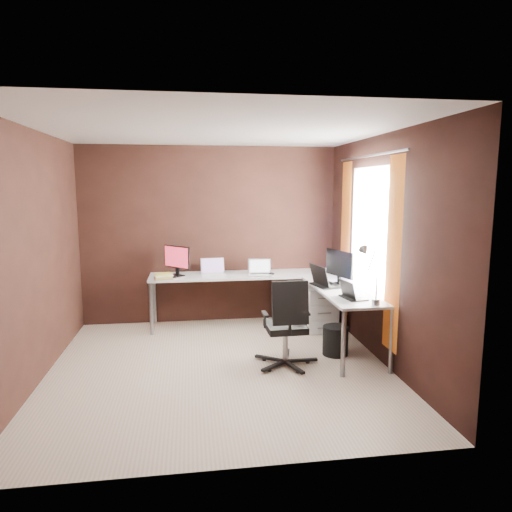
{
  "coord_description": "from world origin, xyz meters",
  "views": [
    {
      "loc": [
        -0.28,
        -4.69,
        1.94
      ],
      "look_at": [
        0.54,
        0.95,
        1.06
      ],
      "focal_mm": 32.0,
      "sensor_mm": 36.0,
      "label": 1
    }
  ],
  "objects_px": {
    "laptop_white": "(213,271)",
    "laptop_silver": "(260,271)",
    "office_chair": "(286,341)",
    "wastebasket": "(335,340)",
    "drawer_pedestal": "(319,308)",
    "desk_lamp": "(369,267)",
    "laptop_black_big": "(324,282)",
    "laptop_black_small": "(351,295)",
    "book_stack": "(163,276)",
    "monitor_left": "(177,259)",
    "monitor_right": "(340,265)"
  },
  "relations": [
    {
      "from": "laptop_white",
      "to": "laptop_silver",
      "type": "relative_size",
      "value": 1.0
    },
    {
      "from": "laptop_white",
      "to": "office_chair",
      "type": "distance_m",
      "value": 1.81
    },
    {
      "from": "laptop_silver",
      "to": "wastebasket",
      "type": "bearing_deg",
      "value": -54.33
    },
    {
      "from": "office_chair",
      "to": "drawer_pedestal",
      "type": "bearing_deg",
      "value": 58.27
    },
    {
      "from": "desk_lamp",
      "to": "laptop_black_big",
      "type": "bearing_deg",
      "value": 112.19
    },
    {
      "from": "laptop_black_small",
      "to": "book_stack",
      "type": "distance_m",
      "value": 2.49
    },
    {
      "from": "drawer_pedestal",
      "to": "book_stack",
      "type": "relative_size",
      "value": 2.25
    },
    {
      "from": "laptop_black_big",
      "to": "book_stack",
      "type": "height_order",
      "value": "laptop_black_big"
    },
    {
      "from": "laptop_black_small",
      "to": "wastebasket",
      "type": "xyz_separation_m",
      "value": [
        -0.08,
        0.26,
        -0.61
      ]
    },
    {
      "from": "book_stack",
      "to": "laptop_black_small",
      "type": "bearing_deg",
      "value": -33.25
    },
    {
      "from": "drawer_pedestal",
      "to": "wastebasket",
      "type": "distance_m",
      "value": 0.97
    },
    {
      "from": "office_chair",
      "to": "monitor_left",
      "type": "bearing_deg",
      "value": 126.14
    },
    {
      "from": "laptop_black_small",
      "to": "wastebasket",
      "type": "bearing_deg",
      "value": 7.27
    },
    {
      "from": "laptop_silver",
      "to": "wastebasket",
      "type": "xyz_separation_m",
      "value": [
        0.7,
        -1.22,
        -0.61
      ]
    },
    {
      "from": "laptop_black_big",
      "to": "laptop_black_small",
      "type": "distance_m",
      "value": 0.65
    },
    {
      "from": "monitor_left",
      "to": "laptop_black_small",
      "type": "xyz_separation_m",
      "value": [
        1.9,
        -1.57,
        -0.19
      ]
    },
    {
      "from": "laptop_silver",
      "to": "office_chair",
      "type": "relative_size",
      "value": 0.35
    },
    {
      "from": "laptop_black_big",
      "to": "wastebasket",
      "type": "bearing_deg",
      "value": 173.22
    },
    {
      "from": "laptop_black_small",
      "to": "book_stack",
      "type": "height_order",
      "value": "laptop_black_small"
    },
    {
      "from": "laptop_white",
      "to": "laptop_black_small",
      "type": "height_order",
      "value": "laptop_white"
    },
    {
      "from": "drawer_pedestal",
      "to": "laptop_black_big",
      "type": "distance_m",
      "value": 0.76
    },
    {
      "from": "drawer_pedestal",
      "to": "laptop_black_big",
      "type": "xyz_separation_m",
      "value": [
        -0.11,
        -0.57,
        0.49
      ]
    },
    {
      "from": "monitor_left",
      "to": "monitor_right",
      "type": "xyz_separation_m",
      "value": [
        2.0,
        -0.86,
        0.01
      ]
    },
    {
      "from": "monitor_right",
      "to": "laptop_black_small",
      "type": "xyz_separation_m",
      "value": [
        -0.1,
        -0.71,
        -0.2
      ]
    },
    {
      "from": "monitor_left",
      "to": "laptop_silver",
      "type": "distance_m",
      "value": 1.14
    },
    {
      "from": "laptop_white",
      "to": "monitor_right",
      "type": "bearing_deg",
      "value": -34.63
    },
    {
      "from": "monitor_right",
      "to": "book_stack",
      "type": "relative_size",
      "value": 1.89
    },
    {
      "from": "monitor_right",
      "to": "laptop_white",
      "type": "height_order",
      "value": "monitor_right"
    },
    {
      "from": "drawer_pedestal",
      "to": "laptop_black_small",
      "type": "height_order",
      "value": "laptop_black_small"
    },
    {
      "from": "laptop_white",
      "to": "book_stack",
      "type": "xyz_separation_m",
      "value": [
        -0.67,
        -0.24,
        -0.01
      ]
    },
    {
      "from": "laptop_white",
      "to": "laptop_silver",
      "type": "xyz_separation_m",
      "value": [
        0.64,
        -0.13,
        -0.0
      ]
    },
    {
      "from": "laptop_black_small",
      "to": "office_chair",
      "type": "xyz_separation_m",
      "value": [
        -0.71,
        0.01,
        -0.49
      ]
    },
    {
      "from": "drawer_pedestal",
      "to": "desk_lamp",
      "type": "relative_size",
      "value": 0.98
    },
    {
      "from": "monitor_left",
      "to": "laptop_black_big",
      "type": "bearing_deg",
      "value": 18.22
    },
    {
      "from": "laptop_silver",
      "to": "monitor_left",
      "type": "bearing_deg",
      "value": -179.06
    },
    {
      "from": "desk_lamp",
      "to": "laptop_silver",
      "type": "bearing_deg",
      "value": 125.83
    },
    {
      "from": "laptop_silver",
      "to": "drawer_pedestal",
      "type": "bearing_deg",
      "value": -12.95
    },
    {
      "from": "monitor_left",
      "to": "laptop_silver",
      "type": "relative_size",
      "value": 1.21
    },
    {
      "from": "laptop_black_big",
      "to": "desk_lamp",
      "type": "xyz_separation_m",
      "value": [
        0.21,
        -0.86,
        0.33
      ]
    },
    {
      "from": "laptop_silver",
      "to": "laptop_black_small",
      "type": "height_order",
      "value": "laptop_silver"
    },
    {
      "from": "laptop_black_big",
      "to": "book_stack",
      "type": "relative_size",
      "value": 1.71
    },
    {
      "from": "laptop_silver",
      "to": "book_stack",
      "type": "relative_size",
      "value": 1.27
    },
    {
      "from": "monitor_left",
      "to": "wastebasket",
      "type": "relative_size",
      "value": 1.21
    },
    {
      "from": "laptop_white",
      "to": "desk_lamp",
      "type": "xyz_separation_m",
      "value": [
        1.51,
        -1.83,
        0.34
      ]
    },
    {
      "from": "drawer_pedestal",
      "to": "laptop_silver",
      "type": "distance_m",
      "value": 0.95
    },
    {
      "from": "drawer_pedestal",
      "to": "laptop_white",
      "type": "distance_m",
      "value": 1.54
    },
    {
      "from": "monitor_right",
      "to": "wastebasket",
      "type": "xyz_separation_m",
      "value": [
        -0.18,
        -0.45,
        -0.8
      ]
    },
    {
      "from": "monitor_right",
      "to": "office_chair",
      "type": "distance_m",
      "value": 1.27
    },
    {
      "from": "drawer_pedestal",
      "to": "laptop_silver",
      "type": "bearing_deg",
      "value": 161.38
    },
    {
      "from": "book_stack",
      "to": "laptop_silver",
      "type": "bearing_deg",
      "value": 4.89
    }
  ]
}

